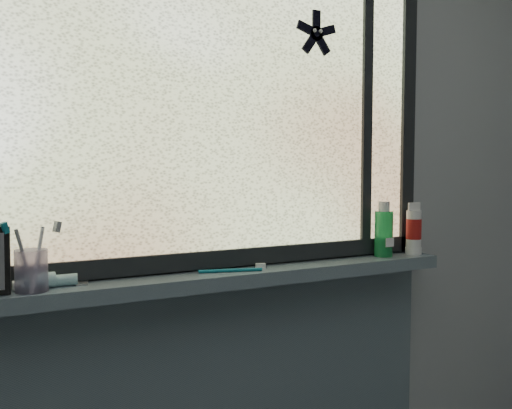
{
  "coord_description": "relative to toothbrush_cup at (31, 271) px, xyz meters",
  "views": [
    {
      "loc": [
        -0.59,
        -0.21,
        1.32
      ],
      "look_at": [
        0.08,
        1.05,
        1.22
      ],
      "focal_mm": 40.0,
      "sensor_mm": 36.0,
      "label": 1
    }
  ],
  "objects": [
    {
      "name": "wall_back",
      "position": [
        0.44,
        0.09,
        0.18
      ],
      "size": [
        3.0,
        0.01,
        2.5
      ],
      "primitive_type": "cube",
      "color": "#9EA3A8",
      "rests_on": "ground"
    },
    {
      "name": "windowsill",
      "position": [
        0.44,
        0.02,
        -0.07
      ],
      "size": [
        1.62,
        0.14,
        0.04
      ],
      "primitive_type": "cube",
      "color": "slate",
      "rests_on": "wall_back"
    },
    {
      "name": "window_pane",
      "position": [
        0.44,
        0.07,
        0.46
      ],
      "size": [
        1.5,
        0.01,
        1.0
      ],
      "primitive_type": "cube",
      "color": "silver",
      "rests_on": "wall_back"
    },
    {
      "name": "frame_bottom",
      "position": [
        0.44,
        0.06,
        -0.02
      ],
      "size": [
        1.6,
        0.03,
        0.05
      ],
      "primitive_type": "cube",
      "color": "black",
      "rests_on": "windowsill"
    },
    {
      "name": "frame_right",
      "position": [
        1.21,
        0.06,
        0.46
      ],
      "size": [
        0.05,
        0.03,
        1.1
      ],
      "primitive_type": "cube",
      "color": "black",
      "rests_on": "wall_back"
    },
    {
      "name": "frame_mullion",
      "position": [
        1.04,
        0.06,
        0.46
      ],
      "size": [
        0.03,
        0.03,
        1.0
      ],
      "primitive_type": "cube",
      "color": "black",
      "rests_on": "wall_back"
    },
    {
      "name": "starfish_sticker",
      "position": [
        0.84,
        0.06,
        0.65
      ],
      "size": [
        0.15,
        0.02,
        0.15
      ],
      "primitive_type": null,
      "color": "black",
      "rests_on": "window_pane"
    },
    {
      "name": "toothpaste_tube",
      "position": [
        0.05,
        0.02,
        -0.03
      ],
      "size": [
        0.21,
        0.05,
        0.04
      ],
      "primitive_type": null,
      "rotation": [
        0.0,
        0.0,
        0.01
      ],
      "color": "white",
      "rests_on": "windowsill"
    },
    {
      "name": "toothbrush_cup",
      "position": [
        0.0,
        0.0,
        0.0
      ],
      "size": [
        0.1,
        0.1,
        0.1
      ],
      "primitive_type": "cylinder",
      "rotation": [
        0.0,
        0.0,
        0.35
      ],
      "color": "#988CB9",
      "rests_on": "windowsill"
    },
    {
      "name": "toothbrush_lying",
      "position": [
        0.52,
        0.0,
        -0.04
      ],
      "size": [
        0.22,
        0.08,
        0.01
      ],
      "primitive_type": null,
      "rotation": [
        0.0,
        0.0,
        -0.28
      ],
      "color": "#0D6578",
      "rests_on": "windowsill"
    },
    {
      "name": "mouthwash_bottle",
      "position": [
        1.08,
        0.02,
        0.04
      ],
      "size": [
        0.08,
        0.08,
        0.15
      ],
      "primitive_type": "cylinder",
      "rotation": [
        0.0,
        0.0,
        0.33
      ],
      "color": "green",
      "rests_on": "windowsill"
    },
    {
      "name": "cream_tube",
      "position": [
        1.2,
        0.01,
        0.04
      ],
      "size": [
        0.06,
        0.06,
        0.12
      ],
      "primitive_type": "cylinder",
      "rotation": [
        0.0,
        0.0,
        0.13
      ],
      "color": "silver",
      "rests_on": "windowsill"
    }
  ]
}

